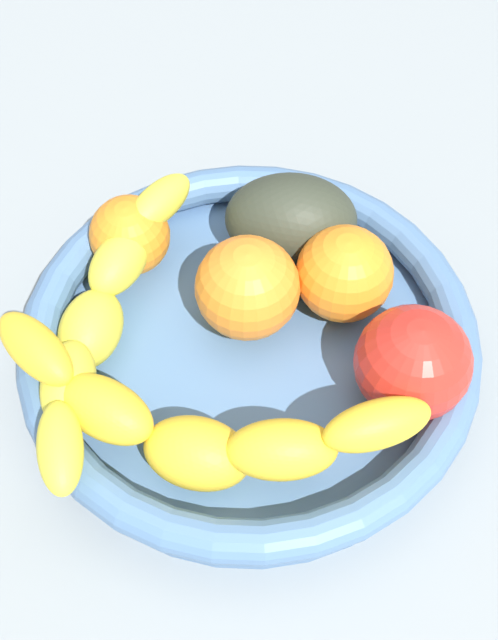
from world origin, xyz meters
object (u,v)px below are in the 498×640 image
object	(u,v)px
orange_mid_right	(247,288)
banana_draped_left	(194,424)
fruit_bowl	(249,345)
avocado_dark	(292,221)
banana_draped_right	(99,320)
tomato_red	(414,359)
orange_front	(344,274)
orange_mid_left	(130,235)

from	to	relation	value
orange_mid_right	banana_draped_left	bearing A→B (deg)	1.72
fruit_bowl	avocado_dark	distance (cm)	8.83
banana_draped_right	tomato_red	world-z (taller)	tomato_red
orange_front	avocado_dark	world-z (taller)	same
fruit_bowl	banana_draped_left	size ratio (longest dim) A/B	1.10
banana_draped_left	orange_mid_left	xyz separation A→B (cm)	(-11.72, -9.10, -0.65)
avocado_dark	orange_mid_left	bearing A→B (deg)	-65.88
fruit_bowl	banana_draped_right	bearing A→B (deg)	-70.64
banana_draped_right	avocado_dark	xyz separation A→B (cm)	(-11.34, 8.60, 0.04)
avocado_dark	tomato_red	xyz separation A→B (cm)	(8.10, 9.82, 0.35)
avocado_dark	orange_mid_right	bearing A→B (deg)	-8.36
fruit_bowl	orange_front	distance (cm)	7.45
orange_front	orange_mid_right	distance (cm)	6.16
banana_draped_left	orange_mid_left	bearing A→B (deg)	-142.19
fruit_bowl	orange_mid_left	size ratio (longest dim) A/B	5.38
tomato_red	banana_draped_left	bearing A→B (deg)	-52.65
orange_front	avocado_dark	distance (cm)	5.39
banana_draped_left	tomato_red	bearing A→B (deg)	127.35
orange_front	orange_mid_right	size ratio (longest dim) A/B	0.94
orange_mid_right	orange_front	bearing A→B (deg)	120.74
orange_front	orange_mid_left	distance (cm)	14.16
fruit_bowl	orange_mid_right	world-z (taller)	orange_mid_right
banana_draped_left	tomato_red	size ratio (longest dim) A/B	3.79
orange_mid_right	tomato_red	world-z (taller)	tomato_red
fruit_bowl	banana_draped_left	distance (cm)	8.34
avocado_dark	fruit_bowl	bearing A→B (deg)	-0.76
banana_draped_left	avocado_dark	world-z (taller)	avocado_dark
banana_draped_right	tomato_red	bearing A→B (deg)	99.97
orange_mid_left	tomato_red	size ratio (longest dim) A/B	0.78
orange_mid_left	banana_draped_right	bearing A→B (deg)	9.17
orange_mid_left	avocado_dark	size ratio (longest dim) A/B	0.61
orange_front	avocado_dark	size ratio (longest dim) A/B	0.71
banana_draped_left	tomato_red	distance (cm)	13.15
orange_front	orange_mid_left	world-z (taller)	orange_front
orange_mid_right	fruit_bowl	bearing A→B (deg)	21.64
banana_draped_right	orange_front	xyz separation A→B (cm)	(-8.19, 12.97, 0.07)
fruit_bowl	orange_front	world-z (taller)	orange_front
banana_draped_left	avocado_dark	size ratio (longest dim) A/B	2.97
banana_draped_right	orange_front	distance (cm)	15.34
orange_front	banana_draped_right	bearing A→B (deg)	-57.74
orange_mid_left	orange_front	bearing A→B (deg)	94.88
fruit_bowl	orange_mid_left	bearing A→B (deg)	-112.58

